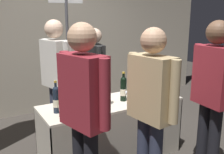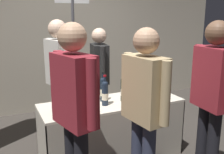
# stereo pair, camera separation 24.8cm
# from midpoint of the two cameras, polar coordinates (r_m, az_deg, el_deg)

# --- Properties ---
(back_partition) EXTENTS (6.65, 0.12, 2.67)m
(back_partition) POSITION_cam_midpoint_polar(r_m,az_deg,el_deg) (4.81, -9.19, 8.79)
(back_partition) COLOR #B2A893
(back_partition) RESTS_ON ground_plane
(tasting_table) EXTENTS (1.68, 0.60, 0.72)m
(tasting_table) POSITION_cam_midpoint_polar(r_m,az_deg,el_deg) (3.12, 2.31, -9.55)
(tasting_table) COLOR beige
(tasting_table) RESTS_ON ground_plane
(featured_wine_bottle) EXTENTS (0.07, 0.07, 0.35)m
(featured_wine_bottle) POSITION_cam_midpoint_polar(r_m,az_deg,el_deg) (3.01, 0.30, -2.70)
(featured_wine_bottle) COLOR #192333
(featured_wine_bottle) RESTS_ON tasting_table
(display_bottle_0) EXTENTS (0.07, 0.07, 0.35)m
(display_bottle_0) POSITION_cam_midpoint_polar(r_m,az_deg,el_deg) (3.03, 4.97, -2.63)
(display_bottle_0) COLOR black
(display_bottle_0) RESTS_ON tasting_table
(display_bottle_1) EXTENTS (0.07, 0.07, 0.35)m
(display_bottle_1) POSITION_cam_midpoint_polar(r_m,az_deg,el_deg) (2.84, -4.53, -3.74)
(display_bottle_1) COLOR black
(display_bottle_1) RESTS_ON tasting_table
(display_bottle_2) EXTENTS (0.08, 0.08, 0.31)m
(display_bottle_2) POSITION_cam_midpoint_polar(r_m,az_deg,el_deg) (3.03, -1.72, -2.98)
(display_bottle_2) COLOR black
(display_bottle_2) RESTS_ON tasting_table
(display_bottle_3) EXTENTS (0.07, 0.07, 0.32)m
(display_bottle_3) POSITION_cam_midpoint_polar(r_m,az_deg,el_deg) (3.35, 7.21, -1.36)
(display_bottle_3) COLOR #38230F
(display_bottle_3) RESTS_ON tasting_table
(display_bottle_4) EXTENTS (0.08, 0.08, 0.33)m
(display_bottle_4) POSITION_cam_midpoint_polar(r_m,az_deg,el_deg) (3.46, 9.78, -0.91)
(display_bottle_4) COLOR black
(display_bottle_4) RESTS_ON tasting_table
(display_bottle_5) EXTENTS (0.07, 0.07, 0.34)m
(display_bottle_5) POSITION_cam_midpoint_polar(r_m,az_deg,el_deg) (2.75, -10.11, -4.59)
(display_bottle_5) COLOR #192333
(display_bottle_5) RESTS_ON tasting_table
(display_bottle_6) EXTENTS (0.08, 0.08, 0.32)m
(display_bottle_6) POSITION_cam_midpoint_polar(r_m,az_deg,el_deg) (2.64, -8.91, -5.51)
(display_bottle_6) COLOR #38230F
(display_bottle_6) RESTS_ON tasting_table
(display_bottle_7) EXTENTS (0.08, 0.08, 0.35)m
(display_bottle_7) POSITION_cam_midpoint_polar(r_m,az_deg,el_deg) (2.88, 0.90, -3.52)
(display_bottle_7) COLOR #192333
(display_bottle_7) RESTS_ON tasting_table
(display_bottle_8) EXTENTS (0.07, 0.07, 0.31)m
(display_bottle_8) POSITION_cam_midpoint_polar(r_m,az_deg,el_deg) (3.44, 12.59, -1.28)
(display_bottle_8) COLOR black
(display_bottle_8) RESTS_ON tasting_table
(wine_glass_near_vendor) EXTENTS (0.06, 0.06, 0.13)m
(wine_glass_near_vendor) POSITION_cam_midpoint_polar(r_m,az_deg,el_deg) (3.09, 9.14, -3.54)
(wine_glass_near_vendor) COLOR silver
(wine_glass_near_vendor) RESTS_ON tasting_table
(wine_glass_mid) EXTENTS (0.08, 0.08, 0.16)m
(wine_glass_mid) POSITION_cam_midpoint_polar(r_m,az_deg,el_deg) (2.88, 5.90, -4.23)
(wine_glass_mid) COLOR silver
(wine_glass_mid) RESTS_ON tasting_table
(wine_glass_near_taster) EXTENTS (0.06, 0.06, 0.13)m
(wine_glass_near_taster) POSITION_cam_midpoint_polar(r_m,az_deg,el_deg) (3.19, 13.35, -3.17)
(wine_glass_near_taster) COLOR silver
(wine_glass_near_taster) RESTS_ON tasting_table
(flower_vase) EXTENTS (0.10, 0.11, 0.39)m
(flower_vase) POSITION_cam_midpoint_polar(r_m,az_deg,el_deg) (2.71, -6.26, -5.46)
(flower_vase) COLOR silver
(flower_vase) RESTS_ON tasting_table
(vendor_presenter) EXTENTS (0.29, 0.57, 1.55)m
(vendor_presenter) POSITION_cam_midpoint_polar(r_m,az_deg,el_deg) (3.72, -0.89, 1.15)
(vendor_presenter) COLOR #2D3347
(vendor_presenter) RESTS_ON ground_plane
(vendor_assistant) EXTENTS (0.30, 0.55, 1.67)m
(vendor_assistant) POSITION_cam_midpoint_polar(r_m,az_deg,el_deg) (3.35, -9.54, 0.97)
(vendor_assistant) COLOR #2D3347
(vendor_assistant) RESTS_ON ground_plane
(taster_foreground_right) EXTENTS (0.30, 0.57, 1.67)m
(taster_foreground_right) POSITION_cam_midpoint_polar(r_m,az_deg,el_deg) (2.11, -4.95, -6.25)
(taster_foreground_right) COLOR black
(taster_foreground_right) RESTS_ON ground_plane
(taster_foreground_left) EXTENTS (0.24, 0.56, 1.67)m
(taster_foreground_left) POSITION_cam_midpoint_polar(r_m,az_deg,el_deg) (2.71, 23.86, -2.89)
(taster_foreground_left) COLOR black
(taster_foreground_left) RESTS_ON ground_plane
(taster_foreground_centre) EXTENTS (0.26, 0.58, 1.62)m
(taster_foreground_centre) POSITION_cam_midpoint_polar(r_m,az_deg,el_deg) (2.29, 10.31, -5.72)
(taster_foreground_centre) COLOR #2D3347
(taster_foreground_centre) RESTS_ON ground_plane
(booth_signpost) EXTENTS (0.51, 0.04, 2.06)m
(booth_signpost) POSITION_cam_midpoint_polar(r_m,az_deg,el_deg) (3.90, -6.65, 6.35)
(booth_signpost) COLOR #47474C
(booth_signpost) RESTS_ON ground_plane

